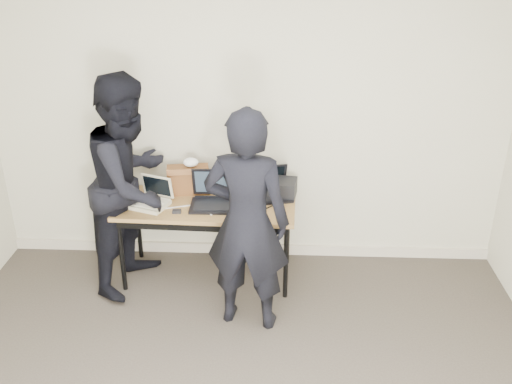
# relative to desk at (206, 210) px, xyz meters

# --- Properties ---
(room) EXTENTS (4.60, 4.60, 2.80)m
(room) POSITION_rel_desk_xyz_m (0.33, -1.83, 0.69)
(room) COLOR #3C352E
(room) RESTS_ON ground
(desk) EXTENTS (1.52, 0.70, 0.72)m
(desk) POSITION_rel_desk_xyz_m (0.00, 0.00, 0.00)
(desk) COLOR olive
(desk) RESTS_ON ground
(laptop_beige) EXTENTS (0.37, 0.36, 0.23)m
(laptop_beige) POSITION_rel_desk_xyz_m (-0.45, -0.03, 0.11)
(laptop_beige) COLOR beige
(laptop_beige) RESTS_ON desk
(laptop_center) EXTENTS (0.37, 0.36, 0.28)m
(laptop_center) POSITION_rel_desk_xyz_m (0.06, 0.01, 0.12)
(laptop_center) COLOR black
(laptop_center) RESTS_ON desk
(laptop_right) EXTENTS (0.41, 0.40, 0.26)m
(laptop_right) POSITION_rel_desk_xyz_m (0.53, 0.20, 0.12)
(laptop_right) COLOR black
(laptop_right) RESTS_ON desk
(leather_satchel) EXTENTS (0.38, 0.23, 0.25)m
(leather_satchel) POSITION_rel_desk_xyz_m (-0.18, 0.23, 0.19)
(leather_satchel) COLOR brown
(leather_satchel) RESTS_ON desk
(tissue) EXTENTS (0.14, 0.12, 0.08)m
(tissue) POSITION_rel_desk_xyz_m (-0.15, 0.23, 0.34)
(tissue) COLOR white
(tissue) RESTS_ON leather_satchel
(equipment_box) EXTENTS (0.29, 0.25, 0.15)m
(equipment_box) POSITION_rel_desk_xyz_m (0.63, 0.19, 0.13)
(equipment_box) COLOR black
(equipment_box) RESTS_ON desk
(power_brick) EXTENTS (0.07, 0.05, 0.03)m
(power_brick) POSITION_rel_desk_xyz_m (-0.22, -0.17, 0.07)
(power_brick) COLOR black
(power_brick) RESTS_ON desk
(cables) EXTENTS (1.15, 0.41, 0.01)m
(cables) POSITION_rel_desk_xyz_m (0.04, -0.01, 0.06)
(cables) COLOR black
(cables) RESTS_ON desk
(person_typist) EXTENTS (0.70, 0.52, 1.76)m
(person_typist) POSITION_rel_desk_xyz_m (0.38, -0.60, 0.22)
(person_typist) COLOR black
(person_typist) RESTS_ON ground
(person_observer) EXTENTS (0.94, 1.07, 1.85)m
(person_observer) POSITION_rel_desk_xyz_m (-0.60, -0.06, 0.26)
(person_observer) COLOR black
(person_observer) RESTS_ON ground
(baseboard) EXTENTS (4.50, 0.03, 0.10)m
(baseboard) POSITION_rel_desk_xyz_m (0.33, 0.41, -0.61)
(baseboard) COLOR #C1B6A0
(baseboard) RESTS_ON ground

